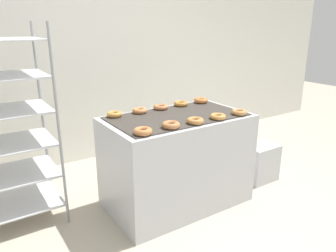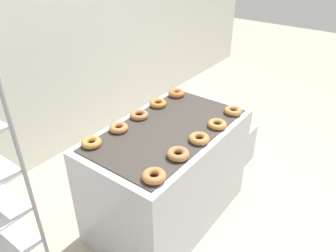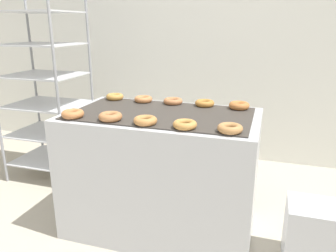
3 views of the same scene
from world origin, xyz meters
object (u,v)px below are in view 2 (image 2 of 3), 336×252
donut_far_left (119,128)px  donut_near_left (178,154)px  donut_near_right (217,124)px  fryer_machine (168,175)px  donut_far_right (158,103)px  donut_far_center (140,115)px  donut_near_rightmost (233,111)px  donut_far_rightmost (176,93)px  donut_near_center (199,138)px  donut_far_leftmost (91,143)px  donut_near_leftmost (154,176)px  glaze_bin (235,145)px

donut_far_left → donut_near_left: bearing=-91.0°
donut_near_right → fryer_machine: bearing=130.6°
donut_far_left → donut_far_right: donut_far_left is taller
fryer_machine → donut_far_left: bearing=131.2°
donut_far_right → donut_far_left: bearing=-178.5°
donut_far_left → fryer_machine: bearing=-48.8°
donut_near_left → donut_far_left: (0.01, 0.52, -0.00)m
fryer_machine → donut_far_center: donut_far_center is taller
fryer_machine → donut_near_rightmost: size_ratio=9.21×
donut_far_rightmost → donut_far_left: bearing=-179.9°
donut_near_left → donut_near_rightmost: 0.73m
donut_near_center → donut_far_rightmost: size_ratio=0.99×
donut_near_right → donut_near_rightmost: size_ratio=0.99×
donut_near_center → donut_far_left: same height
donut_far_left → donut_near_rightmost: bearing=-36.7°
donut_near_rightmost → donut_far_right: same height
donut_near_center → donut_far_leftmost: size_ratio=1.04×
donut_near_center → donut_near_right: size_ratio=1.02×
donut_far_rightmost → donut_near_leftmost: bearing=-151.3°
glaze_bin → donut_near_left: 1.44m
donut_far_left → donut_far_rightmost: bearing=0.1°
donut_far_left → donut_near_center: bearing=-67.3°
donut_near_leftmost → donut_far_left: 0.60m
fryer_machine → donut_far_leftmost: 0.72m
glaze_bin → donut_far_left: donut_far_left is taller
fryer_machine → glaze_bin: fryer_machine is taller
glaze_bin → donut_far_left: (-1.25, 0.37, 0.68)m
donut_near_left → donut_near_leftmost: bearing=-177.2°
donut_near_rightmost → donut_far_rightmost: 0.54m
fryer_machine → donut_far_right: size_ratio=9.24×
donut_near_center → donut_near_rightmost: donut_near_center is taller
glaze_bin → donut_near_rightmost: 0.88m
donut_far_leftmost → donut_far_right: bearing=-0.0°
donut_far_left → donut_far_rightmost: donut_far_rightmost is taller
donut_near_left → donut_near_center: donut_near_left is taller
donut_far_left → donut_near_leftmost: bearing=-116.4°
fryer_machine → donut_near_center: size_ratio=9.11×
fryer_machine → donut_near_leftmost: 0.73m
donut_far_right → donut_far_rightmost: 0.25m
donut_near_leftmost → donut_far_rightmost: bearing=28.7°
donut_near_center → donut_near_right: bearing=-0.8°
donut_near_leftmost → donut_near_rightmost: donut_near_leftmost is taller
donut_near_right → donut_far_left: 0.71m
donut_near_rightmost → donut_far_rightmost: size_ratio=0.98×
donut_near_leftmost → glaze_bin: bearing=6.3°
donut_near_rightmost → donut_far_leftmost: bearing=150.3°
fryer_machine → donut_far_leftmost: donut_far_leftmost is taller
glaze_bin → donut_near_right: bearing=-167.9°
donut_near_left → donut_far_center: size_ratio=1.03×
donut_far_leftmost → donut_far_rightmost: bearing=-0.7°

